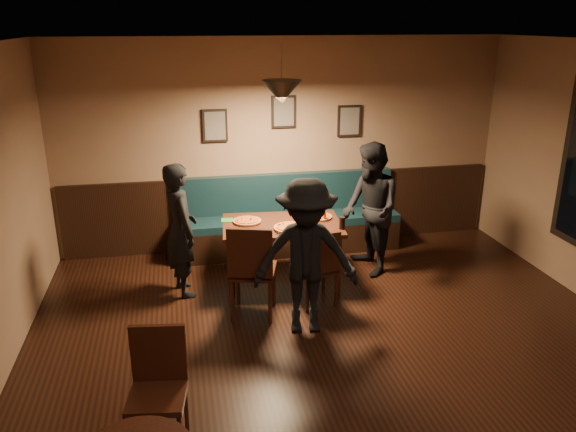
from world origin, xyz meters
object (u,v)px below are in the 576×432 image
(soda_glass, at_px, (342,223))
(diner_right, at_px, (370,209))
(booth_bench, at_px, (288,216))
(tabasco_bottle, at_px, (325,216))
(chair_near_left, at_px, (253,269))
(diner_left, at_px, (181,230))
(diner_front, at_px, (306,257))
(cafe_chair_far, at_px, (157,395))
(chair_near_right, at_px, (316,266))
(dining_table, at_px, (282,253))

(soda_glass, bearing_deg, diner_right, 38.67)
(booth_bench, height_order, diner_right, diner_right)
(diner_right, relative_size, tabasco_bottle, 12.25)
(chair_near_left, bearing_deg, diner_left, 153.42)
(diner_front, relative_size, cafe_chair_far, 1.74)
(chair_near_right, bearing_deg, cafe_chair_far, -139.31)
(booth_bench, height_order, chair_near_right, booth_bench)
(diner_left, bearing_deg, cafe_chair_far, 159.67)
(chair_near_left, xyz_separation_m, diner_front, (0.47, -0.43, 0.27))
(soda_glass, bearing_deg, tabasco_bottle, 112.98)
(diner_right, xyz_separation_m, cafe_chair_far, (-2.51, -2.65, -0.36))
(dining_table, height_order, diner_left, diner_left)
(diner_front, bearing_deg, cafe_chair_far, -126.73)
(diner_left, height_order, diner_front, diner_front)
(diner_left, bearing_deg, chair_near_right, -126.26)
(soda_glass, xyz_separation_m, tabasco_bottle, (-0.12, 0.29, -0.00))
(chair_near_left, distance_m, diner_right, 1.77)
(booth_bench, distance_m, diner_right, 1.25)
(diner_right, bearing_deg, chair_near_right, -55.16)
(chair_near_right, height_order, diner_right, diner_right)
(tabasco_bottle, bearing_deg, diner_left, -178.29)
(chair_near_right, bearing_deg, dining_table, 103.67)
(booth_bench, bearing_deg, tabasco_bottle, -74.70)
(chair_near_right, distance_m, diner_left, 1.56)
(chair_near_left, height_order, diner_front, diner_front)
(tabasco_bottle, bearing_deg, diner_right, 7.93)
(diner_front, bearing_deg, diner_right, 56.35)
(chair_near_right, xyz_separation_m, diner_right, (0.85, 0.69, 0.37))
(chair_near_left, height_order, diner_left, diner_left)
(booth_bench, bearing_deg, chair_near_left, -113.18)
(diner_left, bearing_deg, dining_table, -101.81)
(dining_table, bearing_deg, cafe_chair_far, -113.36)
(booth_bench, bearing_deg, dining_table, -105.33)
(diner_front, distance_m, tabasco_bottle, 1.24)
(booth_bench, xyz_separation_m, cafe_chair_far, (-1.66, -3.51, -0.04))
(diner_right, bearing_deg, diner_front, -46.15)
(booth_bench, xyz_separation_m, chair_near_right, (0.00, -1.55, -0.06))
(booth_bench, xyz_separation_m, diner_left, (-1.42, -0.99, 0.27))
(chair_near_left, xyz_separation_m, diner_left, (-0.72, 0.65, 0.25))
(booth_bench, relative_size, chair_near_right, 3.38)
(diner_left, relative_size, diner_front, 0.97)
(diner_right, distance_m, cafe_chair_far, 3.67)
(dining_table, distance_m, soda_glass, 0.83)
(tabasco_bottle, bearing_deg, soda_glass, -67.02)
(chair_near_right, height_order, cafe_chair_far, cafe_chair_far)
(chair_near_left, xyz_separation_m, soda_glass, (1.08, 0.41, 0.29))
(booth_bench, bearing_deg, diner_right, -45.05)
(diner_left, distance_m, cafe_chair_far, 2.55)
(booth_bench, distance_m, soda_glass, 1.32)
(dining_table, relative_size, cafe_chair_far, 1.51)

